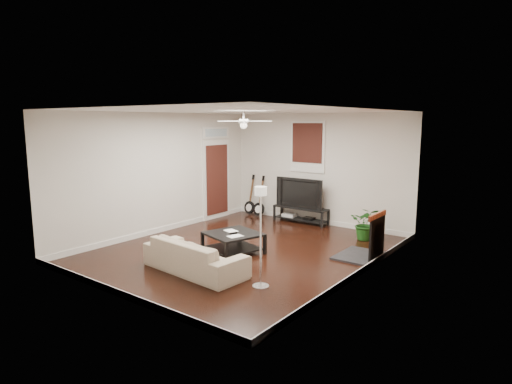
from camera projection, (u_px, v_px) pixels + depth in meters
room at (244, 182)px, 8.61m from camera, size 5.01×6.01×2.81m
brick_accent at (384, 188)px, 7.92m from camera, size 0.02×2.20×2.80m
fireplace at (367, 235)px, 8.24m from camera, size 0.80×1.10×0.92m
window_back at (307, 147)px, 11.04m from camera, size 1.00×0.06×1.30m
door_left at (217, 172)px, 11.60m from camera, size 0.08×1.00×2.50m
tv_stand at (301, 215)px, 11.20m from camera, size 1.47×0.39×0.41m
tv at (301, 192)px, 11.12m from camera, size 1.32×0.17×0.76m
coffee_table at (233, 243)px, 8.65m from camera, size 1.19×1.19×0.40m
sofa at (195, 255)px, 7.54m from camera, size 2.04×0.93×0.58m
floor_lamp at (261, 238)px, 6.73m from camera, size 0.29×0.29×1.62m
potted_plant at (367, 224)px, 9.55m from camera, size 0.78×0.72×0.74m
guitar_left at (249, 195)px, 12.11m from camera, size 0.38×0.28×1.14m
guitar_right at (259, 196)px, 11.87m from camera, size 0.35×0.25×1.14m
ceiling_fan at (244, 121)px, 8.42m from camera, size 1.24×1.24×0.32m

